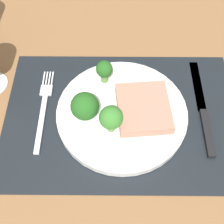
{
  "coord_description": "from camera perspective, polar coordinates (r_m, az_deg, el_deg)",
  "views": [
    {
      "loc": [
        -1.68,
        -30.63,
        49.39
      ],
      "look_at": [
        -1.89,
        -0.23,
        1.9
      ],
      "focal_mm": 47.52,
      "sensor_mm": 36.0,
      "label": 1
    }
  ],
  "objects": [
    {
      "name": "knife",
      "position": [
        0.61,
        17.19,
        -0.16
      ],
      "size": [
        1.8,
        23.0,
        0.8
      ],
      "rotation": [
        0.0,
        0.0,
        -0.03
      ],
      "color": "black",
      "rests_on": "placemat"
    },
    {
      "name": "ground_plane",
      "position": [
        0.59,
        1.83,
        -1.59
      ],
      "size": [
        140.0,
        110.0,
        3.0
      ],
      "primitive_type": "cube",
      "color": "brown"
    },
    {
      "name": "broccoli_front_edge",
      "position": [
        0.51,
        -0.19,
        -1.18
      ],
      "size": [
        4.26,
        4.26,
        6.08
      ],
      "color": "#6B994C",
      "rests_on": "plate"
    },
    {
      "name": "placemat",
      "position": [
        0.58,
        1.87,
        -0.75
      ],
      "size": [
        45.73,
        31.32,
        0.3
      ],
      "primitive_type": "cube",
      "color": "black",
      "rests_on": "ground_plane"
    },
    {
      "name": "fork",
      "position": [
        0.6,
        -13.04,
        0.71
      ],
      "size": [
        2.4,
        19.2,
        0.5
      ],
      "rotation": [
        0.0,
        0.0,
        -0.06
      ],
      "color": "silver",
      "rests_on": "placemat"
    },
    {
      "name": "plate",
      "position": [
        0.57,
        1.9,
        -0.25
      ],
      "size": [
        25.11,
        25.11,
        1.6
      ],
      "primitive_type": "cylinder",
      "color": "white",
      "rests_on": "placemat"
    },
    {
      "name": "broccoli_center",
      "position": [
        0.53,
        -5.24,
        1.07
      ],
      "size": [
        5.17,
        5.17,
        6.24
      ],
      "color": "#5B8942",
      "rests_on": "plate"
    },
    {
      "name": "steak",
      "position": [
        0.56,
        6.06,
        0.81
      ],
      "size": [
        10.63,
        11.7,
        2.13
      ],
      "primitive_type": "cube",
      "rotation": [
        0.0,
        0.0,
        0.09
      ],
      "color": "tan",
      "rests_on": "plate"
    },
    {
      "name": "broccoli_near_fork",
      "position": [
        0.58,
        -1.48,
        8.09
      ],
      "size": [
        3.35,
        3.35,
        5.14
      ],
      "color": "#5B8942",
      "rests_on": "plate"
    }
  ]
}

